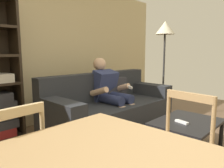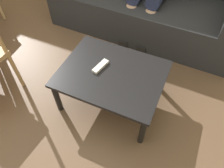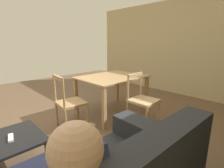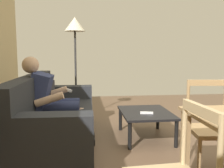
{
  "view_description": "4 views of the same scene",
  "coord_description": "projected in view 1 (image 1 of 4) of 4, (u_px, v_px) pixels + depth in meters",
  "views": [
    {
      "loc": [
        -1.56,
        -0.73,
        1.22
      ],
      "look_at": [
        0.85,
        1.52,
        0.73
      ],
      "focal_mm": 34.31,
      "sensor_mm": 36.0,
      "label": 1
    },
    {
      "loc": [
        1.43,
        -0.73,
        1.69
      ],
      "look_at": [
        0.95,
        0.34,
        0.22
      ],
      "focal_mm": 34.08,
      "sensor_mm": 36.0,
      "label": 2
    },
    {
      "loc": [
        1.18,
        2.34,
        1.41
      ],
      "look_at": [
        -1.07,
        -0.04,
        0.6
      ],
      "focal_mm": 27.29,
      "sensor_mm": 36.0,
      "label": 3
    },
    {
      "loc": [
        -2.34,
        1.18,
        1.18
      ],
      "look_at": [
        -0.11,
        0.93,
        0.9
      ],
      "focal_mm": 39.95,
      "sensor_mm": 36.0,
      "label": 4
    }
  ],
  "objects": [
    {
      "name": "wall_back",
      "position": [
        23.0,
        50.0,
        3.43
      ],
      "size": [
        6.73,
        0.12,
        2.5
      ],
      "primitive_type": "cube",
      "color": "#D1BC8C",
      "rests_on": "ground_plane"
    },
    {
      "name": "couch",
      "position": [
        109.0,
        109.0,
        3.44
      ],
      "size": [
        2.19,
        0.95,
        0.88
      ],
      "color": "#282B30",
      "rests_on": "ground_plane"
    },
    {
      "name": "person_lounging",
      "position": [
        110.0,
        92.0,
        3.44
      ],
      "size": [
        0.6,
        0.91,
        1.13
      ],
      "color": "navy",
      "rests_on": "ground_plane"
    },
    {
      "name": "coffee_table",
      "position": [
        187.0,
        125.0,
        2.66
      ],
      "size": [
        0.86,
        0.67,
        0.37
      ],
      "color": "black",
      "rests_on": "ground_plane"
    },
    {
      "name": "tv_remote",
      "position": [
        182.0,
        122.0,
        2.59
      ],
      "size": [
        0.09,
        0.18,
        0.02
      ],
      "primitive_type": "cube",
      "rotation": [
        0.0,
        0.0,
        2.92
      ],
      "color": "white",
      "rests_on": "coffee_table"
    },
    {
      "name": "dining_chair_near_wall",
      "position": [
        6.0,
        168.0,
        1.43
      ],
      "size": [
        0.44,
        0.44,
        0.89
      ],
      "color": "#D1B27F",
      "rests_on": "ground_plane"
    },
    {
      "name": "dining_chair_facing_couch",
      "position": [
        176.0,
        156.0,
        1.62
      ],
      "size": [
        0.46,
        0.46,
        0.91
      ],
      "color": "tan",
      "rests_on": "ground_plane"
    },
    {
      "name": "floor_lamp",
      "position": [
        165.0,
        37.0,
        3.97
      ],
      "size": [
        0.36,
        0.36,
        1.79
      ],
      "color": "black",
      "rests_on": "ground_plane"
    }
  ]
}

